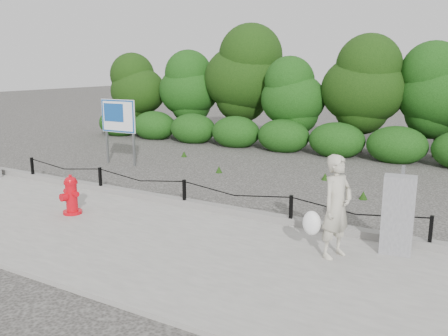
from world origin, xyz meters
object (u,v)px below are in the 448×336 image
fire_hydrant (71,195)px  advertising_sign (118,119)px  utility_cabinet (398,215)px  pedestrian (335,208)px

fire_hydrant → advertising_sign: bearing=133.2°
fire_hydrant → advertising_sign: advertising_sign is taller
utility_cabinet → advertising_sign: bearing=151.9°
pedestrian → utility_cabinet: (0.85, 0.65, -0.16)m
pedestrian → advertising_sign: (-8.21, 4.01, 0.56)m
fire_hydrant → pedestrian: bearing=17.2°
pedestrian → utility_cabinet: size_ratio=1.16×
pedestrian → advertising_sign: advertising_sign is taller
pedestrian → fire_hydrant: bearing=117.3°
utility_cabinet → advertising_sign: size_ratio=0.70×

